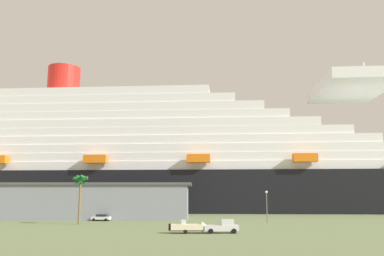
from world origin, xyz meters
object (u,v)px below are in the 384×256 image
street_lamp (267,202)px  parked_car_white_van (101,217)px  pickup_truck (223,227)px  cruise_ship (152,165)px  small_boat_on_trailer (191,227)px  palm_tree (81,184)px  parked_car_red_hatchback (161,217)px

street_lamp → parked_car_white_van: street_lamp is taller
pickup_truck → street_lamp: (10.98, 24.37, 3.68)m
pickup_truck → cruise_ship: bearing=104.7°
cruise_ship → small_boat_on_trailer: size_ratio=41.46×
cruise_ship → parked_car_white_van: size_ratio=64.15×
street_lamp → cruise_ship: bearing=118.0°
pickup_truck → palm_tree: 36.03m
cruise_ship → street_lamp: 74.49m
palm_tree → small_boat_on_trailer: bearing=-38.4°
pickup_truck → parked_car_white_van: bearing=131.6°
cruise_ship → palm_tree: 71.00m
palm_tree → parked_car_red_hatchback: (15.84, 16.07, -7.71)m
cruise_ship → palm_tree: bearing=-95.1°
pickup_truck → small_boat_on_trailer: 5.18m
cruise_ship → parked_car_red_hatchback: (9.56, -54.02, -17.13)m
parked_car_red_hatchback → street_lamp: bearing=-23.4°
parked_car_red_hatchback → parked_car_white_van: (-14.24, -3.48, -0.00)m
pickup_truck → parked_car_red_hatchback: size_ratio=1.17×
palm_tree → street_lamp: palm_tree is taller
small_boat_on_trailer → street_lamp: 29.78m
small_boat_on_trailer → street_lamp: size_ratio=1.03×
cruise_ship → parked_car_white_van: (-4.68, -57.49, -17.13)m
small_boat_on_trailer → palm_tree: size_ratio=0.70×
cruise_ship → street_lamp: size_ratio=42.61×
parked_car_red_hatchback → parked_car_white_van: bearing=-166.3°
cruise_ship → street_lamp: cruise_ship is taller
cruise_ship → palm_tree: size_ratio=29.07×
cruise_ship → palm_tree: (-6.27, -70.09, -9.42)m
palm_tree → pickup_truck: bearing=-32.7°
small_boat_on_trailer → cruise_ship: bearing=101.5°
cruise_ship → small_boat_on_trailer: 92.89m
cruise_ship → parked_car_red_hatchback: 57.47m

